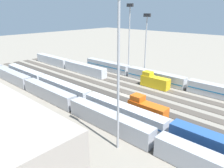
{
  "coord_description": "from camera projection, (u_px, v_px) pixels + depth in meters",
  "views": [
    {
      "loc": [
        -38.71,
        47.79,
        24.79
      ],
      "look_at": [
        5.45,
        0.05,
        2.5
      ],
      "focal_mm": 34.4,
      "sensor_mm": 36.0,
      "label": 1
    }
  ],
  "objects": [
    {
      "name": "train_on_track_0",
      "position": [
        181.0,
        83.0,
        71.4
      ],
      "size": [
        90.6,
        3.06,
        4.4
      ],
      "color": "black",
      "rests_on": "ground_plane"
    },
    {
      "name": "track_bed_2",
      "position": [
        139.0,
        89.0,
        71.28
      ],
      "size": [
        140.0,
        2.8,
        0.12
      ],
      "primitive_type": "cube",
      "color": "#4C443D",
      "rests_on": "ground_plane"
    },
    {
      "name": "light_mast_3",
      "position": [
        119.0,
        50.0,
        34.93
      ],
      "size": [
        2.8,
        0.7,
        29.65
      ],
      "color": "#9EA0A5",
      "rests_on": "ground_plane"
    },
    {
      "name": "light_mast_2",
      "position": [
        146.0,
        37.0,
        80.08
      ],
      "size": [
        2.8,
        0.7,
        23.84
      ],
      "color": "#9EA0A5",
      "rests_on": "ground_plane"
    },
    {
      "name": "track_bed_0",
      "position": [
        156.0,
        82.0,
        78.23
      ],
      "size": [
        140.0,
        2.8,
        0.12
      ],
      "primitive_type": "cube",
      "color": "#4C443D",
      "rests_on": "ground_plane"
    },
    {
      "name": "train_on_track_1",
      "position": [
        154.0,
        81.0,
        72.49
      ],
      "size": [
        10.0,
        3.0,
        5.0
      ],
      "color": "gold",
      "rests_on": "ground_plane"
    },
    {
      "name": "ground_plane",
      "position": [
        125.0,
        96.0,
        66.09
      ],
      "size": [
        400.0,
        400.0,
        0.0
      ],
      "primitive_type": "plane",
      "color": "gray"
    },
    {
      "name": "train_on_track_7",
      "position": [
        71.0,
        103.0,
        55.8
      ],
      "size": [
        139.0,
        3.0,
        4.4
      ],
      "color": "maroon",
      "rests_on": "ground_plane"
    },
    {
      "name": "light_mast_0",
      "position": [
        129.0,
        31.0,
        83.47
      ],
      "size": [
        2.8,
        0.7,
        27.35
      ],
      "color": "#9EA0A5",
      "rests_on": "ground_plane"
    },
    {
      "name": "track_bed_3",
      "position": [
        130.0,
        93.0,
        67.81
      ],
      "size": [
        140.0,
        2.8,
        0.12
      ],
      "primitive_type": "cube",
      "color": "#4C443D",
      "rests_on": "ground_plane"
    },
    {
      "name": "train_on_track_5",
      "position": [
        146.0,
        109.0,
        51.95
      ],
      "size": [
        10.0,
        3.0,
        5.0
      ],
      "color": "#D85914",
      "rests_on": "ground_plane"
    },
    {
      "name": "track_bed_6",
      "position": [
        95.0,
        108.0,
        57.4
      ],
      "size": [
        140.0,
        2.8,
        0.12
      ],
      "primitive_type": "cube",
      "color": "#4C443D",
      "rests_on": "ground_plane"
    },
    {
      "name": "train_on_track_6",
      "position": [
        84.0,
        97.0,
        59.77
      ],
      "size": [
        90.6,
        3.06,
        4.4
      ],
      "color": "#285193",
      "rests_on": "ground_plane"
    },
    {
      "name": "track_bed_1",
      "position": [
        148.0,
        85.0,
        74.75
      ],
      "size": [
        140.0,
        2.8,
        0.12
      ],
      "primitive_type": "cube",
      "color": "#4C443D",
      "rests_on": "ground_plane"
    },
    {
      "name": "track_bed_4",
      "position": [
        120.0,
        98.0,
        64.34
      ],
      "size": [
        140.0,
        2.8,
        0.12
      ],
      "primitive_type": "cube",
      "color": "#3D3833",
      "rests_on": "ground_plane"
    },
    {
      "name": "train_on_track_2",
      "position": [
        67.0,
        64.0,
        96.35
      ],
      "size": [
        47.2,
        3.0,
        3.8
      ],
      "color": "silver",
      "rests_on": "ground_plane"
    },
    {
      "name": "track_bed_5",
      "position": [
        108.0,
        103.0,
        60.87
      ],
      "size": [
        140.0,
        2.8,
        0.12
      ],
      "primitive_type": "cube",
      "color": "#4C443D",
      "rests_on": "ground_plane"
    },
    {
      "name": "track_bed_7",
      "position": [
        81.0,
        114.0,
        53.92
      ],
      "size": [
        140.0,
        2.8,
        0.12
      ],
      "primitive_type": "cube",
      "color": "#4C443D",
      "rests_on": "ground_plane"
    }
  ]
}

